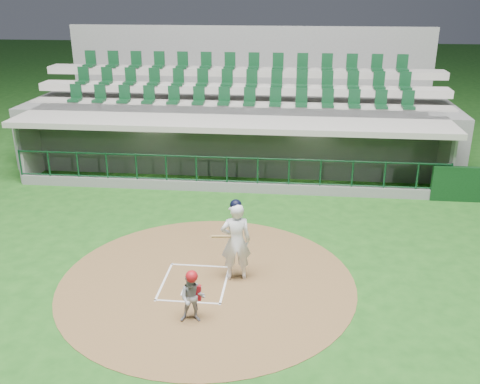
{
  "coord_description": "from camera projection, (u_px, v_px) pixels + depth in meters",
  "views": [
    {
      "loc": [
        2.29,
        -11.43,
        6.74
      ],
      "look_at": [
        0.81,
        2.6,
        1.3
      ],
      "focal_mm": 40.0,
      "sensor_mm": 36.0,
      "label": 1
    }
  ],
  "objects": [
    {
      "name": "batter_box_chalk",
      "position": [
        194.0,
        283.0,
        12.96
      ],
      "size": [
        1.55,
        1.8,
        0.01
      ],
      "color": "white",
      "rests_on": "ground"
    },
    {
      "name": "dugout_structure",
      "position": [
        235.0,
        150.0,
        20.19
      ],
      "size": [
        16.4,
        3.7,
        3.0
      ],
      "color": "slate",
      "rests_on": "ground"
    },
    {
      "name": "dirt_circle",
      "position": [
        207.0,
        282.0,
        13.03
      ],
      "size": [
        7.2,
        7.2,
        0.01
      ],
      "primitive_type": "cylinder",
      "color": "brown",
      "rests_on": "ground"
    },
    {
      "name": "batter",
      "position": [
        236.0,
        240.0,
        12.82
      ],
      "size": [
        0.95,
        0.95,
        2.08
      ],
      "color": "white",
      "rests_on": "dirt_circle"
    },
    {
      "name": "ground",
      "position": [
        197.0,
        277.0,
        13.25
      ],
      "size": [
        120.0,
        120.0,
        0.0
      ],
      "primitive_type": "plane",
      "color": "#194C15",
      "rests_on": "ground"
    },
    {
      "name": "catcher",
      "position": [
        192.0,
        296.0,
        11.29
      ],
      "size": [
        0.59,
        0.48,
        1.22
      ],
      "color": "gray",
      "rests_on": "dirt_circle"
    },
    {
      "name": "seating_deck",
      "position": [
        241.0,
        119.0,
        22.86
      ],
      "size": [
        17.0,
        6.72,
        5.15
      ],
      "color": "slate",
      "rests_on": "ground"
    },
    {
      "name": "home_plate",
      "position": [
        191.0,
        291.0,
        12.59
      ],
      "size": [
        0.43,
        0.43,
        0.02
      ],
      "primitive_type": "cube",
      "color": "silver",
      "rests_on": "dirt_circle"
    }
  ]
}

